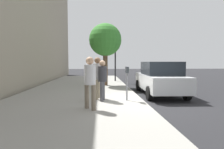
# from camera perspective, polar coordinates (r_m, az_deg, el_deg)

# --- Properties ---
(ground_plane) EXTENTS (80.00, 80.00, 0.00)m
(ground_plane) POSITION_cam_1_polar(r_m,az_deg,el_deg) (8.04, 9.52, -8.74)
(ground_plane) COLOR #232326
(ground_plane) RESTS_ON ground
(sidewalk_slab) EXTENTS (28.00, 6.00, 0.15)m
(sidewalk_slab) POSITION_cam_1_polar(r_m,az_deg,el_deg) (7.91, -12.40, -8.44)
(sidewalk_slab) COLOR gray
(sidewalk_slab) RESTS_ON ground_plane
(parking_meter) EXTENTS (0.36, 0.12, 1.41)m
(parking_meter) POSITION_cam_1_polar(r_m,az_deg,el_deg) (7.63, 4.69, -0.52)
(parking_meter) COLOR gray
(parking_meter) RESTS_ON sidewalk_slab
(pedestrian_at_meter) EXTENTS (0.51, 0.37, 1.68)m
(pedestrian_at_meter) POSITION_cam_1_polar(r_m,az_deg,el_deg) (7.58, -3.01, -0.86)
(pedestrian_at_meter) COLOR #47474C
(pedestrian_at_meter) RESTS_ON sidewalk_slab
(pedestrian_bystander) EXTENTS (0.45, 0.39, 1.78)m
(pedestrian_bystander) POSITION_cam_1_polar(r_m,az_deg,el_deg) (6.18, -6.89, -1.25)
(pedestrian_bystander) COLOR #726656
(pedestrian_bystander) RESTS_ON sidewalk_slab
(parking_officer) EXTENTS (0.54, 0.39, 1.81)m
(parking_officer) POSITION_cam_1_polar(r_m,az_deg,el_deg) (7.97, -4.54, 0.09)
(parking_officer) COLOR tan
(parking_officer) RESTS_ON sidewalk_slab
(parked_sedan_near) EXTENTS (4.46, 2.08, 1.77)m
(parked_sedan_near) POSITION_cam_1_polar(r_m,az_deg,el_deg) (10.04, 14.67, -1.14)
(parked_sedan_near) COLOR silver
(parked_sedan_near) RESTS_ON ground_plane
(street_tree) EXTENTS (2.22, 2.22, 4.24)m
(street_tree) POSITION_cam_1_polar(r_m,az_deg,el_deg) (12.72, -2.10, 10.58)
(street_tree) COLOR brown
(street_tree) RESTS_ON sidewalk_slab
(traffic_signal) EXTENTS (0.24, 0.44, 3.60)m
(traffic_signal) POSITION_cam_1_polar(r_m,az_deg,el_deg) (15.61, 1.41, 6.90)
(traffic_signal) COLOR black
(traffic_signal) RESTS_ON sidewalk_slab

